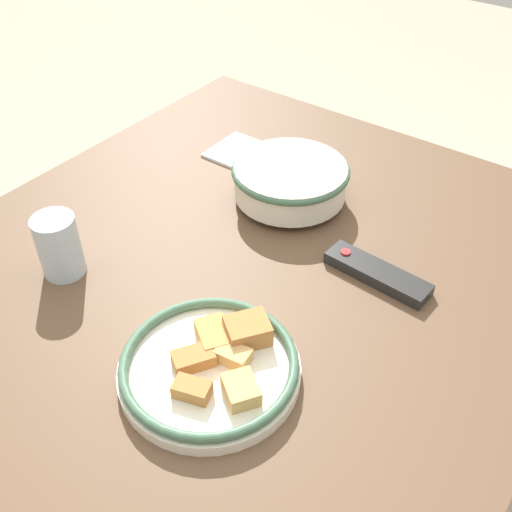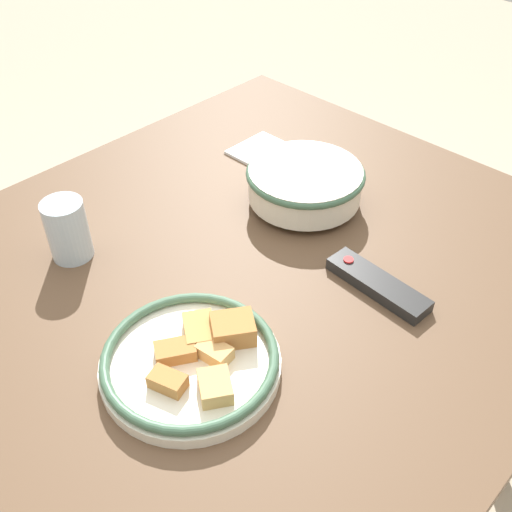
{
  "view_description": "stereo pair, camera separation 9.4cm",
  "coord_description": "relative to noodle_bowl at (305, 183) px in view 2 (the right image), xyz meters",
  "views": [
    {
      "loc": [
        0.57,
        0.45,
        1.43
      ],
      "look_at": [
        -0.0,
        0.03,
        0.82
      ],
      "focal_mm": 42.0,
      "sensor_mm": 36.0,
      "label": 1
    },
    {
      "loc": [
        0.51,
        0.52,
        1.43
      ],
      "look_at": [
        -0.0,
        0.03,
        0.82
      ],
      "focal_mm": 42.0,
      "sensor_mm": 36.0,
      "label": 2
    }
  ],
  "objects": [
    {
      "name": "dining_table",
      "position": [
        0.2,
        0.04,
        -0.14
      ],
      "size": [
        1.11,
        0.97,
        0.78
      ],
      "color": "brown",
      "rests_on": "ground_plane"
    },
    {
      "name": "noodle_bowl",
      "position": [
        0.0,
        0.0,
        0.0
      ],
      "size": [
        0.21,
        0.21,
        0.07
      ],
      "color": "silver",
      "rests_on": "dining_table"
    },
    {
      "name": "tv_remote",
      "position": [
        0.1,
        0.23,
        -0.03
      ],
      "size": [
        0.06,
        0.18,
        0.02
      ],
      "rotation": [
        0.0,
        0.0,
        3.08
      ],
      "color": "black",
      "rests_on": "dining_table"
    },
    {
      "name": "food_plate",
      "position": [
        0.4,
        0.14,
        -0.03
      ],
      "size": [
        0.25,
        0.25,
        0.05
      ],
      "color": "silver",
      "rests_on": "dining_table"
    },
    {
      "name": "drinking_glass",
      "position": [
        0.38,
        -0.18,
        0.01
      ],
      "size": [
        0.07,
        0.07,
        0.1
      ],
      "color": "silver",
      "rests_on": "dining_table"
    },
    {
      "name": "ground_plane",
      "position": [
        0.2,
        0.04,
        -0.82
      ],
      "size": [
        8.0,
        8.0,
        0.0
      ],
      "primitive_type": "plane",
      "color": "#B7A88E"
    },
    {
      "name": "folded_napkin",
      "position": [
        -0.08,
        -0.19,
        -0.04
      ],
      "size": [
        0.12,
        0.08,
        0.01
      ],
      "color": "white",
      "rests_on": "dining_table"
    }
  ]
}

